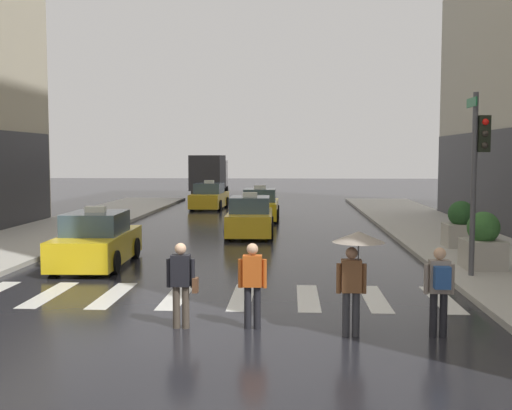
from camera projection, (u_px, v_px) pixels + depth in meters
ground_plane at (189, 333)px, 11.64m from camera, size 160.00×160.00×0.00m
crosswalk_markings at (210, 296)px, 14.62m from camera, size 11.30×2.80×0.01m
traffic_light_pole at (478, 158)px, 16.17m from camera, size 0.44×0.84×4.80m
taxi_lead at (97, 242)px, 18.72m from camera, size 2.05×4.60×1.80m
taxi_second at (250, 218)px, 25.84m from camera, size 2.01×4.58×1.80m
taxi_third at (260, 206)px, 32.07m from camera, size 1.93×4.54×1.80m
taxi_fourth at (209, 197)px, 38.79m from camera, size 2.10×4.62×1.80m
box_truck at (209, 175)px, 46.63m from camera, size 2.38×7.57×3.35m
pedestrian_with_umbrella at (356, 254)px, 11.30m from camera, size 0.96×0.96×1.94m
pedestrian_with_backpack at (440, 285)px, 11.25m from camera, size 0.55×0.43×1.65m
pedestrian_with_handbag at (182, 280)px, 11.87m from camera, size 0.60×0.24×1.65m
pedestrian_plain_coat at (252, 280)px, 11.84m from camera, size 0.55×0.24×1.65m
planter_near_corner at (483, 243)px, 17.43m from camera, size 1.10×1.10×1.60m
planter_mid_block at (461, 226)px, 21.57m from camera, size 1.10×1.10×1.60m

